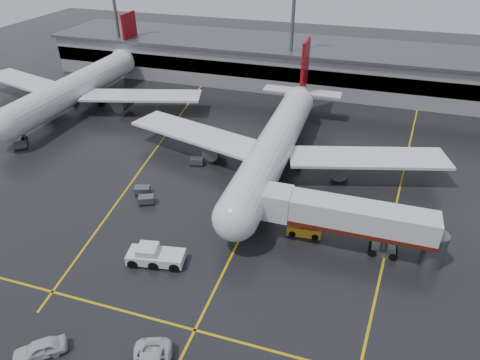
% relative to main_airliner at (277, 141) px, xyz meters
% --- Properties ---
extents(ground, '(220.00, 220.00, 0.00)m').
position_rel_main_airliner_xyz_m(ground, '(0.00, -9.70, -4.21)').
color(ground, black).
rests_on(ground, ground).
extents(apron_line_centre, '(0.25, 90.00, 0.02)m').
position_rel_main_airliner_xyz_m(apron_line_centre, '(0.00, -9.70, -4.20)').
color(apron_line_centre, gold).
rests_on(apron_line_centre, ground).
extents(apron_line_stop, '(60.00, 0.25, 0.02)m').
position_rel_main_airliner_xyz_m(apron_line_stop, '(0.00, -31.70, -4.20)').
color(apron_line_stop, gold).
rests_on(apron_line_stop, ground).
extents(apron_line_left, '(9.99, 69.35, 0.02)m').
position_rel_main_airliner_xyz_m(apron_line_left, '(-20.00, 0.30, -4.20)').
color(apron_line_left, gold).
rests_on(apron_line_left, ground).
extents(apron_line_right, '(7.57, 69.64, 0.02)m').
position_rel_main_airliner_xyz_m(apron_line_right, '(18.00, 0.30, -4.20)').
color(apron_line_right, gold).
rests_on(apron_line_right, ground).
extents(terminal, '(122.00, 19.00, 8.60)m').
position_rel_main_airliner_xyz_m(terminal, '(0.00, 38.23, 0.11)').
color(terminal, gray).
rests_on(terminal, ground).
extents(light_mast_left, '(3.00, 1.20, 25.45)m').
position_rel_main_airliner_xyz_m(light_mast_left, '(-45.00, 32.30, 10.27)').
color(light_mast_left, '#595B60').
rests_on(light_mast_left, ground).
extents(light_mast_mid, '(3.00, 1.20, 25.45)m').
position_rel_main_airliner_xyz_m(light_mast_mid, '(-5.00, 32.30, 10.27)').
color(light_mast_mid, '#595B60').
rests_on(light_mast_mid, ground).
extents(main_airliner, '(48.80, 45.60, 14.10)m').
position_rel_main_airliner_xyz_m(main_airliner, '(0.00, 0.00, 0.00)').
color(main_airliner, silver).
rests_on(main_airliner, ground).
extents(second_airliner, '(48.80, 45.60, 14.10)m').
position_rel_main_airliner_xyz_m(second_airliner, '(-42.00, 12.00, 0.00)').
color(second_airliner, silver).
rests_on(second_airliner, ground).
extents(jet_bridge, '(19.90, 3.40, 6.05)m').
position_rel_main_airliner_xyz_m(jet_bridge, '(11.87, -15.70, -0.28)').
color(jet_bridge, silver).
rests_on(jet_bridge, ground).
extents(pushback_tractor, '(6.48, 3.62, 2.19)m').
position_rel_main_airliner_xyz_m(pushback_tractor, '(-7.64, -24.61, -3.34)').
color(pushback_tractor, silver).
rests_on(pushback_tractor, ground).
extents(belt_loader, '(4.12, 2.17, 2.53)m').
position_rel_main_airliner_xyz_m(belt_loader, '(6.99, -14.78, -3.59)').
color(belt_loader, orange).
rests_on(belt_loader, ground).
extents(service_van_d, '(4.49, 4.17, 1.49)m').
position_rel_main_airliner_xyz_m(service_van_d, '(-11.64, -38.07, -3.46)').
color(service_van_d, silver).
rests_on(service_van_d, ground).
extents(baggage_cart_a, '(2.36, 2.03, 1.12)m').
position_rel_main_airliner_xyz_m(baggage_cart_a, '(-13.88, -14.82, -3.58)').
color(baggage_cart_a, '#595B60').
rests_on(baggage_cart_a, ground).
extents(baggage_cart_b, '(2.30, 1.85, 1.12)m').
position_rel_main_airliner_xyz_m(baggage_cart_b, '(-15.46, -12.95, -3.58)').
color(baggage_cart_b, '#595B60').
rests_on(baggage_cart_b, ground).
extents(baggage_cart_c, '(2.25, 1.74, 1.12)m').
position_rel_main_airliner_xyz_m(baggage_cart_c, '(-11.53, -3.28, -3.58)').
color(baggage_cart_c, '#595B60').
rests_on(baggage_cart_c, ground).
extents(baggage_cart_d, '(2.25, 1.74, 1.12)m').
position_rel_main_airliner_xyz_m(baggage_cart_d, '(-47.35, 0.22, -3.58)').
color(baggage_cart_d, '#595B60').
rests_on(baggage_cart_d, ground).
extents(baggage_cart_e, '(2.38, 2.23, 1.12)m').
position_rel_main_airliner_xyz_m(baggage_cart_e, '(-40.78, -7.02, -3.58)').
color(baggage_cart_e, '#595B60').
rests_on(baggage_cart_e, ground).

